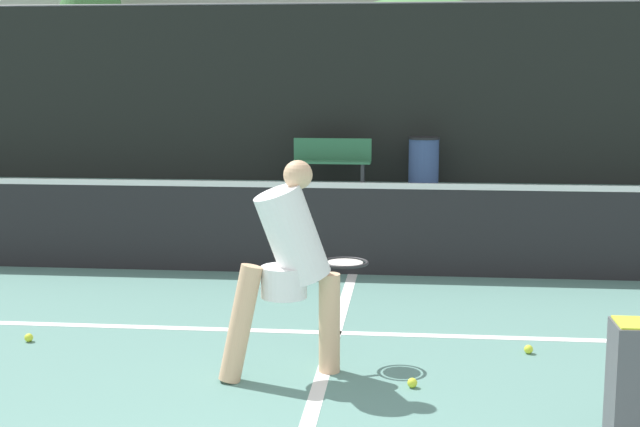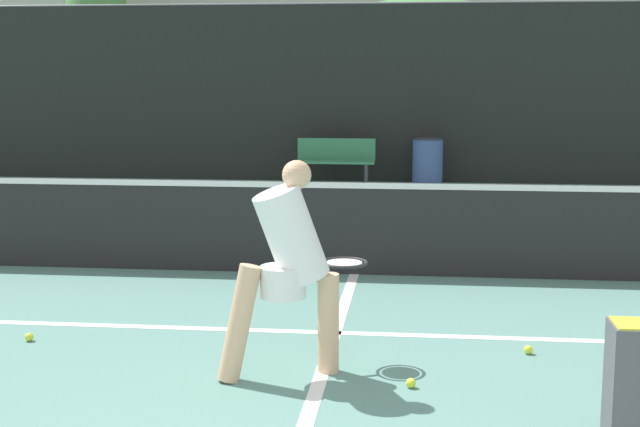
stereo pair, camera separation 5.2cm
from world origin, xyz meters
name	(u,v)px [view 2 (the right image)]	position (x,y,z in m)	size (l,w,h in m)	color
court_service_line	(335,333)	(0.00, 4.08, 0.00)	(8.25, 0.10, 0.01)	white
court_center_mark	(333,340)	(0.00, 3.87, 0.00)	(0.10, 4.62, 0.01)	white
net	(354,225)	(0.00, 6.18, 0.51)	(11.09, 0.09, 1.07)	slate
fence_back	(385,93)	(0.00, 14.11, 1.66)	(24.00, 0.06, 3.34)	black
player_practicing	(289,261)	(-0.22, 3.05, 0.79)	(1.05, 0.89, 1.48)	#DBAD84
tennis_ball_scattered_0	(280,298)	(-0.59, 5.02, 0.03)	(0.07, 0.07, 0.07)	#D1E033
tennis_ball_scattered_2	(411,383)	(0.61, 2.89, 0.03)	(0.07, 0.07, 0.07)	#D1E033
tennis_ball_scattered_3	(29,337)	(-2.33, 3.60, 0.03)	(0.07, 0.07, 0.07)	#D1E033
tennis_ball_scattered_6	(528,350)	(1.46, 3.70, 0.03)	(0.07, 0.07, 0.07)	#D1E033
ball_hopper	(634,383)	(1.83, 2.08, 0.37)	(0.28, 0.28, 0.71)	#4C4C51
courtside_bench	(336,161)	(-0.86, 13.40, 0.46)	(1.44, 0.41, 0.86)	#33724C
trash_bin	(428,161)	(0.81, 13.53, 0.45)	(0.58, 0.58, 0.90)	#384C7F
parked_car	(274,137)	(-2.58, 16.90, 0.63)	(1.74, 4.02, 1.48)	maroon
tree_east	(423,15)	(0.70, 23.28, 3.66)	(3.69, 3.69, 4.15)	brown
building_far	(400,45)	(0.00, 26.18, 2.91)	(36.00, 2.40, 5.83)	#B2ADA3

